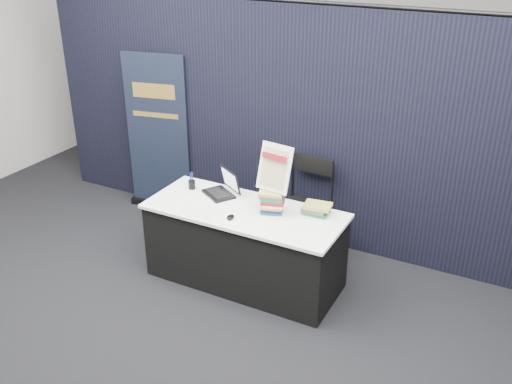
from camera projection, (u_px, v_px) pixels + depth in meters
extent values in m
plane|color=black|center=(215.00, 311.00, 4.98)|extent=(8.00, 8.00, 0.00)
cube|color=#B1ADA7|center=(371.00, 34.00, 7.42)|extent=(8.00, 0.02, 3.50)
cube|color=black|center=(294.00, 128.00, 5.74)|extent=(6.00, 0.08, 2.40)
cube|color=black|center=(245.00, 247.00, 5.26)|extent=(1.76, 0.71, 0.72)
cube|color=white|center=(244.00, 211.00, 5.10)|extent=(1.80, 0.75, 0.03)
cube|color=black|center=(219.00, 194.00, 5.36)|extent=(0.37, 0.34, 0.02)
cube|color=black|center=(224.00, 179.00, 5.40)|extent=(0.29, 0.21, 0.21)
cube|color=white|center=(224.00, 179.00, 5.39)|extent=(0.24, 0.17, 0.17)
ellipsoid|color=black|center=(230.00, 217.00, 4.93)|extent=(0.08, 0.11, 0.03)
cube|color=white|center=(167.00, 202.00, 5.23)|extent=(0.31, 0.23, 0.00)
cube|color=white|center=(194.00, 200.00, 5.26)|extent=(0.35, 0.26, 0.00)
cube|color=silver|center=(199.00, 211.00, 5.06)|extent=(0.33, 0.24, 0.00)
cylinder|color=black|center=(192.00, 185.00, 5.47)|extent=(0.09, 0.09, 0.09)
cube|color=#175955|center=(272.00, 211.00, 5.04)|extent=(0.23, 0.20, 0.03)
cube|color=navy|center=(272.00, 209.00, 5.02)|extent=(0.23, 0.20, 0.03)
cube|color=orange|center=(272.00, 206.00, 5.01)|extent=(0.23, 0.20, 0.03)
cube|color=beige|center=(273.00, 203.00, 5.00)|extent=(0.23, 0.20, 0.03)
cube|color=maroon|center=(273.00, 201.00, 4.99)|extent=(0.23, 0.20, 0.03)
cube|color=#1F762E|center=(273.00, 198.00, 4.98)|extent=(0.23, 0.20, 0.03)
cube|color=#49484D|center=(273.00, 195.00, 4.97)|extent=(0.23, 0.20, 0.03)
cube|color=#A9A943|center=(273.00, 193.00, 4.96)|extent=(0.23, 0.20, 0.03)
cube|color=#1F762E|center=(317.00, 212.00, 5.02)|extent=(0.24, 0.19, 0.03)
cube|color=#49484D|center=(317.00, 209.00, 5.00)|extent=(0.24, 0.19, 0.03)
cube|color=#A9A943|center=(317.00, 205.00, 4.99)|extent=(0.24, 0.19, 0.03)
cube|color=black|center=(272.00, 190.00, 4.93)|extent=(0.21, 0.04, 0.01)
cylinder|color=black|center=(268.00, 172.00, 4.98)|extent=(0.02, 0.11, 0.30)
cylinder|color=black|center=(285.00, 176.00, 4.91)|extent=(0.02, 0.11, 0.30)
cube|color=white|center=(275.00, 168.00, 4.89)|extent=(0.33, 0.16, 0.41)
cube|color=tan|center=(274.00, 168.00, 4.88)|extent=(0.26, 0.12, 0.32)
cube|color=maroon|center=(274.00, 157.00, 4.83)|extent=(0.25, 0.05, 0.05)
cube|color=black|center=(162.00, 204.00, 6.80)|extent=(0.78, 0.25, 0.07)
cube|color=black|center=(158.00, 134.00, 6.44)|extent=(0.72, 0.17, 1.82)
cube|color=gold|center=(154.00, 91.00, 6.21)|extent=(0.49, 0.10, 0.16)
cube|color=gold|center=(155.00, 115.00, 6.32)|extent=(0.54, 0.11, 0.05)
cylinder|color=black|center=(274.00, 237.00, 5.66)|extent=(0.02, 0.02, 0.48)
cylinder|color=black|center=(314.00, 248.00, 5.48)|extent=(0.02, 0.02, 0.48)
cylinder|color=black|center=(292.00, 219.00, 6.00)|extent=(0.02, 0.02, 0.48)
cylinder|color=black|center=(330.00, 229.00, 5.82)|extent=(0.02, 0.02, 0.48)
cube|color=black|center=(303.00, 210.00, 5.63)|extent=(0.47, 0.47, 0.04)
cube|color=black|center=(313.00, 164.00, 5.63)|extent=(0.43, 0.05, 0.17)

